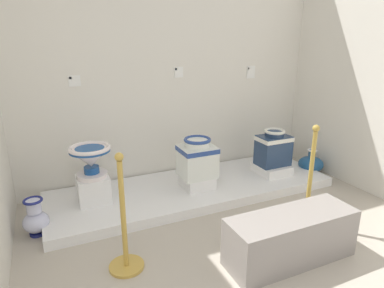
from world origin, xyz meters
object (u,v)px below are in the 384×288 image
object	(u,v)px
info_placard_third	(251,72)
plinth_block_squat_floral	(94,189)
plinth_block_central_ornate	(272,169)
stanchion_post_near_right	(308,199)
antique_toilet_squat_floral	(90,157)
info_placard_first	(74,81)
antique_toilet_pale_glazed	(197,157)
plinth_block_pale_glazed	(197,181)
decorative_vase_corner	(36,219)
info_placard_second	(179,72)
decorative_vase_spare	(311,164)
museum_bench	(291,237)
antique_toilet_central_ornate	(273,147)
stanchion_post_near_left	(125,238)

from	to	relation	value
info_placard_third	plinth_block_squat_floral	bearing A→B (deg)	-167.47
plinth_block_central_ornate	stanchion_post_near_right	xyz separation A→B (m)	(-0.34, -0.98, 0.11)
antique_toilet_squat_floral	info_placard_first	bearing A→B (deg)	93.79
antique_toilet_pale_glazed	info_placard_first	xyz separation A→B (m)	(-1.14, 0.60, 0.82)
plinth_block_pale_glazed	decorative_vase_corner	size ratio (longest dim) A/B	0.95
info_placard_first	info_placard_second	xyz separation A→B (m)	(1.18, -0.00, 0.05)
decorative_vase_spare	museum_bench	bearing A→B (deg)	-137.87
stanchion_post_near_right	info_placard_second	bearing A→B (deg)	112.04
antique_toilet_central_ornate	museum_bench	xyz separation A→B (m)	(-0.84, -1.34, -0.24)
antique_toilet_squat_floral	museum_bench	distance (m)	1.99
plinth_block_central_ornate	decorative_vase_spare	xyz separation A→B (m)	(0.60, -0.03, -0.02)
antique_toilet_central_ornate	info_placard_first	size ratio (longest dim) A/B	3.68
info_placard_second	info_placard_first	bearing A→B (deg)	180.00
museum_bench	stanchion_post_near_right	bearing A→B (deg)	35.74
antique_toilet_pale_glazed	decorative_vase_corner	distance (m)	1.69
antique_toilet_central_ornate	stanchion_post_near_left	world-z (taller)	stanchion_post_near_left
plinth_block_squat_floral	info_placard_first	size ratio (longest dim) A/B	2.58
stanchion_post_near_left	decorative_vase_corner	bearing A→B (deg)	128.24
antique_toilet_squat_floral	decorative_vase_corner	bearing A→B (deg)	-156.19
antique_toilet_pale_glazed	museum_bench	bearing A→B (deg)	-82.48
antique_toilet_squat_floral	antique_toilet_pale_glazed	bearing A→B (deg)	-6.06
antique_toilet_squat_floral	antique_toilet_central_ornate	bearing A→B (deg)	-3.47
info_placard_first	stanchion_post_near_left	distance (m)	1.83
antique_toilet_central_ornate	antique_toilet_squat_floral	bearing A→B (deg)	176.53
info_placard_third	museum_bench	size ratio (longest dim) A/B	0.15
decorative_vase_spare	info_placard_second	bearing A→B (deg)	158.07
info_placard_first	stanchion_post_near_right	distance (m)	2.62
plinth_block_pale_glazed	antique_toilet_pale_glazed	size ratio (longest dim) A/B	0.76
info_placard_first	decorative_vase_corner	world-z (taller)	info_placard_first
decorative_vase_corner	stanchion_post_near_right	world-z (taller)	stanchion_post_near_right
info_placard_third	stanchion_post_near_right	distance (m)	1.92
antique_toilet_squat_floral	stanchion_post_near_right	bearing A→B (deg)	-31.80
antique_toilet_central_ornate	museum_bench	bearing A→B (deg)	-122.17
plinth_block_squat_floral	antique_toilet_squat_floral	distance (m)	0.35
antique_toilet_pale_glazed	museum_bench	world-z (taller)	antique_toilet_pale_glazed
plinth_block_squat_floral	info_placard_second	distance (m)	1.65
plinth_block_central_ornate	info_placard_first	size ratio (longest dim) A/B	3.22
info_placard_second	stanchion_post_near_right	xyz separation A→B (m)	(0.64, -1.59, -1.06)
plinth_block_central_ornate	decorative_vase_corner	size ratio (longest dim) A/B	1.10
plinth_block_pale_glazed	stanchion_post_near_left	xyz separation A→B (m)	(-1.04, -0.91, 0.09)
info_placard_third	antique_toilet_squat_floral	bearing A→B (deg)	-167.47
plinth_block_pale_glazed	stanchion_post_near_left	world-z (taller)	stanchion_post_near_left
stanchion_post_near_right	museum_bench	size ratio (longest dim) A/B	0.92
plinth_block_squat_floral	stanchion_post_near_left	world-z (taller)	stanchion_post_near_left
plinth_block_squat_floral	plinth_block_central_ornate	xyz separation A→B (m)	(2.13, -0.13, -0.08)
antique_toilet_pale_glazed	stanchion_post_near_left	size ratio (longest dim) A/B	0.47
plinth_block_central_ornate	stanchion_post_near_right	distance (m)	1.04
decorative_vase_spare	stanchion_post_near_left	distance (m)	2.80
decorative_vase_corner	info_placard_third	bearing A→B (deg)	14.93
plinth_block_pale_glazed	plinth_block_central_ornate	size ratio (longest dim) A/B	0.86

